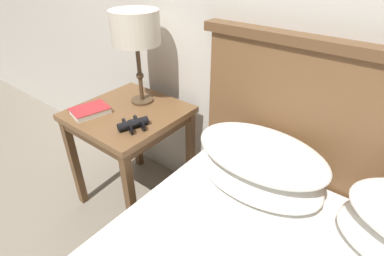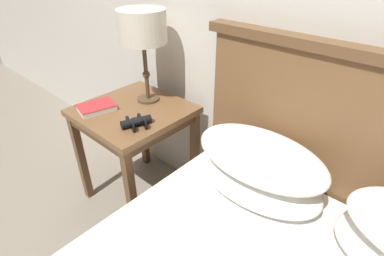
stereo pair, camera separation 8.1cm
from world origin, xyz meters
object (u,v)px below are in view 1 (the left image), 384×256
object	(u,v)px
nightstand	(129,124)
binoculars_pair	(133,124)
book_on_nightstand	(90,111)
table_lamp	(135,30)

from	to	relation	value
nightstand	binoculars_pair	xyz separation A→B (m)	(0.17, -0.11, 0.11)
nightstand	book_on_nightstand	bearing A→B (deg)	-133.48
nightstand	table_lamp	distance (m)	0.53
nightstand	table_lamp	xyz separation A→B (m)	(-0.02, 0.13, 0.51)
nightstand	table_lamp	bearing A→B (deg)	97.94
nightstand	book_on_nightstand	xyz separation A→B (m)	(-0.14, -0.15, 0.11)
nightstand	binoculars_pair	world-z (taller)	binoculars_pair
table_lamp	binoculars_pair	size ratio (longest dim) A/B	3.19
nightstand	table_lamp	world-z (taller)	table_lamp
table_lamp	binoculars_pair	world-z (taller)	table_lamp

